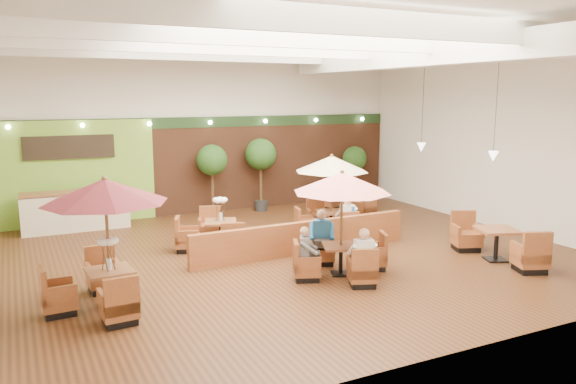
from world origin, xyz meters
TOP-DOWN VIEW (x-y plane):
  - room at (0.25, 1.22)m, footprint 14.04×14.00m
  - service_counter at (-4.40, 5.10)m, footprint 3.00×0.75m
  - booth_divider at (0.43, -0.10)m, footprint 6.00×0.35m
  - table_0 at (-4.54, -1.61)m, footprint 2.38×2.45m
  - table_1 at (0.42, -1.91)m, footprint 2.45×2.45m
  - table_2 at (2.09, 1.42)m, footprint 2.23×2.35m
  - table_3 at (-1.44, 1.43)m, footprint 1.79×2.55m
  - table_4 at (4.34, -2.65)m, footprint 1.16×2.84m
  - table_5 at (3.86, 3.37)m, footprint 1.13×2.82m
  - topiary_0 at (-0.10, 5.30)m, footprint 1.01×1.01m
  - topiary_1 at (1.64, 5.30)m, footprint 1.07×1.07m
  - topiary_2 at (5.43, 5.30)m, footprint 0.89×0.89m
  - diner_0 at (0.42, -2.77)m, footprint 0.43×0.38m
  - diner_1 at (0.42, -1.05)m, footprint 0.47×0.46m
  - diner_2 at (-0.44, -1.91)m, footprint 0.39×0.41m
  - diner_3 at (2.14, 0.58)m, footprint 0.39×0.35m
  - diner_4 at (2.14, 0.58)m, footprint 0.40×0.34m

SIDE VIEW (x-z plane):
  - table_4 at x=4.34m, z-range -0.12..0.88m
  - table_5 at x=3.86m, z-range -0.12..0.88m
  - booth_divider at x=0.43m, z-range 0.00..0.83m
  - table_3 at x=-1.44m, z-range -0.30..1.19m
  - service_counter at x=-4.40m, z-range -0.01..1.17m
  - diner_3 at x=2.14m, z-range 0.37..1.08m
  - diner_2 at x=-0.44m, z-range 0.37..1.09m
  - diner_4 at x=2.14m, z-range 0.36..1.13m
  - diner_0 at x=0.42m, z-range 0.36..1.15m
  - diner_1 at x=0.42m, z-range 0.35..1.20m
  - topiary_2 at x=5.43m, z-range 0.51..2.58m
  - table_1 at x=0.42m, z-range 0.45..2.80m
  - table_2 at x=2.09m, z-range 0.52..2.83m
  - topiary_0 at x=-0.10m, z-range 0.58..2.93m
  - table_0 at x=-4.54m, z-range 0.54..3.04m
  - topiary_1 at x=1.64m, z-range 0.61..3.11m
  - room at x=0.25m, z-range 0.87..6.39m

